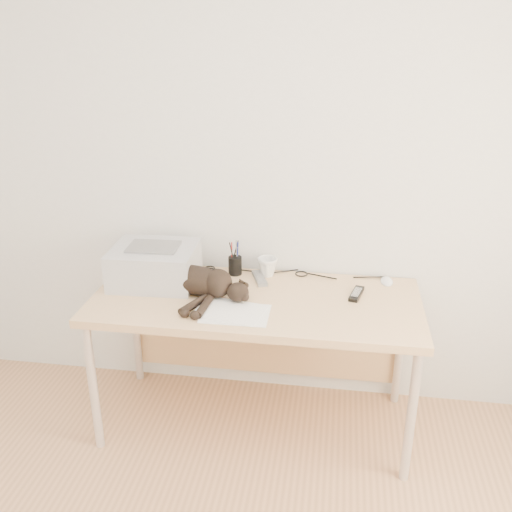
% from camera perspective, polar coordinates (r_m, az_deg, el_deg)
% --- Properties ---
extents(wall_back, '(3.50, 0.00, 3.50)m').
position_cam_1_polar(wall_back, '(2.93, 1.02, 8.79)').
color(wall_back, silver).
rests_on(wall_back, floor).
extents(desk, '(1.60, 0.70, 0.74)m').
position_cam_1_polar(desk, '(2.92, 0.21, -5.82)').
color(desk, '#E5BB86').
rests_on(desk, floor).
extents(printer, '(0.44, 0.37, 0.20)m').
position_cam_1_polar(printer, '(2.97, -10.09, -0.84)').
color(printer, '#AAABAF').
rests_on(printer, desk).
extents(papers, '(0.36, 0.28, 0.01)m').
position_cam_1_polar(papers, '(2.65, -2.35, -5.63)').
color(papers, white).
rests_on(papers, desk).
extents(cat, '(0.67, 0.40, 0.16)m').
position_cam_1_polar(cat, '(2.82, -6.53, -2.54)').
color(cat, black).
rests_on(cat, desk).
extents(mug, '(0.15, 0.15, 0.10)m').
position_cam_1_polar(mug, '(3.01, 1.14, -1.10)').
color(mug, white).
rests_on(mug, desk).
extents(pen_cup, '(0.07, 0.07, 0.18)m').
position_cam_1_polar(pen_cup, '(3.03, -2.10, -0.92)').
color(pen_cup, black).
rests_on(pen_cup, desk).
extents(remote_grey, '(0.11, 0.18, 0.02)m').
position_cam_1_polar(remote_grey, '(2.97, 0.36, -2.24)').
color(remote_grey, slate).
rests_on(remote_grey, desk).
extents(remote_black, '(0.08, 0.17, 0.02)m').
position_cam_1_polar(remote_black, '(2.85, 10.01, -3.74)').
color(remote_black, black).
rests_on(remote_black, desk).
extents(mouse, '(0.07, 0.11, 0.04)m').
position_cam_1_polar(mouse, '(3.02, 12.96, -2.29)').
color(mouse, white).
rests_on(mouse, desk).
extents(cable_tangle, '(1.36, 0.07, 0.01)m').
position_cam_1_polar(cable_tangle, '(3.06, 0.82, -1.56)').
color(cable_tangle, black).
rests_on(cable_tangle, desk).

